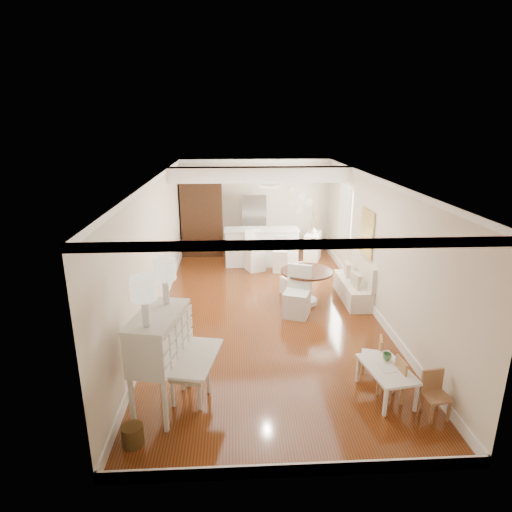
{
  "coord_description": "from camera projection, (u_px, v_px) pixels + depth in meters",
  "views": [
    {
      "loc": [
        -0.67,
        -8.34,
        3.86
      ],
      "look_at": [
        -0.2,
        0.3,
        1.13
      ],
      "focal_mm": 30.0,
      "sensor_mm": 36.0,
      "label": 1
    }
  ],
  "objects": [
    {
      "name": "kids_table",
      "position": [
        386.0,
        382.0,
        6.24
      ],
      "size": [
        0.7,
        1.01,
        0.47
      ],
      "primitive_type": "cube",
      "rotation": [
        0.0,
        0.0,
        0.16
      ],
      "color": "white",
      "rests_on": "ground"
    },
    {
      "name": "sideboard",
      "position": [
        313.0,
        247.0,
        12.34
      ],
      "size": [
        0.64,
        0.93,
        0.81
      ],
      "primitive_type": "cube",
      "rotation": [
        0.0,
        0.0,
        -0.35
      ],
      "color": "white",
      "rests_on": "ground"
    },
    {
      "name": "bar_stool_left",
      "position": [
        255.0,
        251.0,
        11.45
      ],
      "size": [
        0.57,
        0.57,
        1.1
      ],
      "primitive_type": "cube",
      "rotation": [
        0.0,
        0.0,
        0.37
      ],
      "color": "white",
      "rests_on": "ground"
    },
    {
      "name": "secretary_bureau",
      "position": [
        161.0,
        361.0,
        5.87
      ],
      "size": [
        1.32,
        1.34,
        1.43
      ],
      "primitive_type": "cube",
      "rotation": [
        0.0,
        0.0,
        -0.2
      ],
      "color": "silver",
      "rests_on": "ground"
    },
    {
      "name": "bar_stool_right",
      "position": [
        280.0,
        255.0,
        11.38
      ],
      "size": [
        0.41,
        0.41,
        0.95
      ],
      "primitive_type": "cube",
      "rotation": [
        0.0,
        0.0,
        -0.09
      ],
      "color": "white",
      "rests_on": "ground"
    },
    {
      "name": "gustavian_armchair",
      "position": [
        190.0,
        372.0,
        6.08
      ],
      "size": [
        0.62,
        0.62,
        0.9
      ],
      "primitive_type": "cube",
      "rotation": [
        0.0,
        0.0,
        1.33
      ],
      "color": "silver",
      "rests_on": "ground"
    },
    {
      "name": "kids_chair_b",
      "position": [
        371.0,
        354.0,
        6.83
      ],
      "size": [
        0.37,
        0.37,
        0.62
      ],
      "primitive_type": "cube",
      "rotation": [
        0.0,
        0.0,
        -1.86
      ],
      "color": "#AD874E",
      "rests_on": "ground"
    },
    {
      "name": "breakfast_counter",
      "position": [
        261.0,
        247.0,
        11.94
      ],
      "size": [
        2.05,
        0.65,
        1.03
      ],
      "primitive_type": "cube",
      "color": "white",
      "rests_on": "ground"
    },
    {
      "name": "kids_chair_c",
      "position": [
        436.0,
        396.0,
        5.76
      ],
      "size": [
        0.36,
        0.36,
        0.66
      ],
      "primitive_type": "cube",
      "rotation": [
        0.0,
        0.0,
        0.13
      ],
      "color": "#9A6946",
      "rests_on": "ground"
    },
    {
      "name": "branch_vase",
      "position": [
        314.0,
        230.0,
        12.16
      ],
      "size": [
        0.2,
        0.2,
        0.17
      ],
      "primitive_type": "imported",
      "rotation": [
        0.0,
        0.0,
        -0.24
      ],
      "color": "silver",
      "rests_on": "sideboard"
    },
    {
      "name": "wicker_basket",
      "position": [
        133.0,
        435.0,
        5.31
      ],
      "size": [
        0.29,
        0.29,
        0.27
      ],
      "primitive_type": "cylinder",
      "rotation": [
        0.0,
        0.0,
        0.08
      ],
      "color": "#503819",
      "rests_on": "ground"
    },
    {
      "name": "kids_chair_a",
      "position": [
        391.0,
        380.0,
        6.12
      ],
      "size": [
        0.34,
        0.34,
        0.66
      ],
      "primitive_type": "cube",
      "rotation": [
        0.0,
        0.0,
        -1.49
      ],
      "color": "tan",
      "rests_on": "ground"
    },
    {
      "name": "fridge",
      "position": [
        266.0,
        225.0,
        12.84
      ],
      "size": [
        0.75,
        0.65,
        1.8
      ],
      "primitive_type": "imported",
      "color": "silver",
      "rests_on": "ground"
    },
    {
      "name": "banquette",
      "position": [
        353.0,
        279.0,
        9.57
      ],
      "size": [
        0.52,
        1.6,
        0.98
      ],
      "primitive_type": "cube",
      "color": "silver",
      "rests_on": "ground"
    },
    {
      "name": "dining_table",
      "position": [
        306.0,
        287.0,
        9.39
      ],
      "size": [
        1.27,
        1.27,
        0.77
      ],
      "primitive_type": "cylinder",
      "rotation": [
        0.0,
        0.0,
        -0.13
      ],
      "color": "#462416",
      "rests_on": "ground"
    },
    {
      "name": "slip_chair_near",
      "position": [
        297.0,
        292.0,
        8.75
      ],
      "size": [
        0.65,
        0.67,
        1.05
      ],
      "primitive_type": "cube",
      "rotation": [
        0.0,
        0.0,
        -0.37
      ],
      "color": "silver",
      "rests_on": "ground"
    },
    {
      "name": "slip_chair_far",
      "position": [
        292.0,
        278.0,
        9.89
      ],
      "size": [
        0.53,
        0.54,
        0.82
      ],
      "primitive_type": "cube",
      "rotation": [
        0.0,
        0.0,
        -2.66
      ],
      "color": "white",
      "rests_on": "ground"
    },
    {
      "name": "room",
      "position": [
        268.0,
        216.0,
        8.86
      ],
      "size": [
        9.0,
        9.04,
        2.82
      ],
      "color": "brown",
      "rests_on": "ground"
    },
    {
      "name": "pencil_cup",
      "position": [
        387.0,
        357.0,
        6.36
      ],
      "size": [
        0.17,
        0.17,
        0.1
      ],
      "primitive_type": "imported",
      "rotation": [
        0.0,
        0.0,
        -0.34
      ],
      "color": "#528C55",
      "rests_on": "kids_table"
    },
    {
      "name": "pantry_cabinet",
      "position": [
        202.0,
        217.0,
        12.69
      ],
      "size": [
        1.2,
        0.6,
        2.3
      ],
      "primitive_type": "cube",
      "color": "#381E11",
      "rests_on": "ground"
    }
  ]
}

